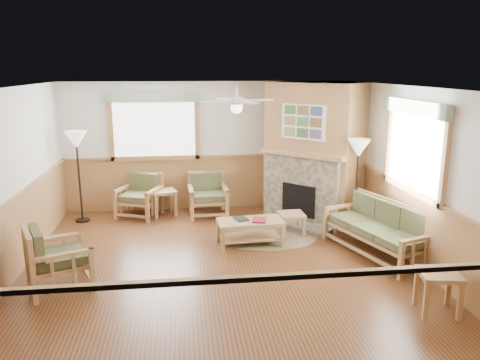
{
  "coord_description": "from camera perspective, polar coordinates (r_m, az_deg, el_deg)",
  "views": [
    {
      "loc": [
        -0.53,
        -6.8,
        2.98
      ],
      "look_at": [
        0.4,
        0.7,
        1.15
      ],
      "focal_mm": 35.0,
      "sensor_mm": 36.0,
      "label": 1
    }
  ],
  "objects": [
    {
      "name": "armchair_left",
      "position": [
        6.96,
        -21.27,
        -8.7
      ],
      "size": [
        1.04,
        1.04,
        0.89
      ],
      "primitive_type": null,
      "rotation": [
        0.0,
        0.0,
        1.97
      ],
      "color": "#A57A4D",
      "rests_on": "floor"
    },
    {
      "name": "armchair_back_right",
      "position": [
        9.59,
        -3.93,
        -1.86
      ],
      "size": [
        0.8,
        0.8,
        0.86
      ],
      "primitive_type": null,
      "rotation": [
        0.0,
        0.0,
        0.04
      ],
      "color": "#A57A4D",
      "rests_on": "floor"
    },
    {
      "name": "floor_lamp_left",
      "position": [
        9.61,
        -19.02,
        0.37
      ],
      "size": [
        0.42,
        0.42,
        1.81
      ],
      "primitive_type": null,
      "rotation": [
        0.0,
        0.0,
        0.02
      ],
      "color": "black",
      "rests_on": "floor"
    },
    {
      "name": "ceiling",
      "position": [
        6.83,
        -2.66,
        11.24
      ],
      "size": [
        6.0,
        6.0,
        0.01
      ],
      "primitive_type": "cube",
      "color": "white",
      "rests_on": "floor"
    },
    {
      "name": "end_table_chairs",
      "position": [
        9.75,
        -9.27,
        -2.75
      ],
      "size": [
        0.57,
        0.56,
        0.53
      ],
      "primitive_type": null,
      "rotation": [
        0.0,
        0.0,
        0.26
      ],
      "color": "#A57A4D",
      "rests_on": "floor"
    },
    {
      "name": "sofa",
      "position": [
        7.91,
        16.35,
        -5.77
      ],
      "size": [
        2.01,
        1.32,
        0.86
      ],
      "primitive_type": null,
      "rotation": [
        0.0,
        0.0,
        -1.24
      ],
      "color": "#A57A4D",
      "rests_on": "floor"
    },
    {
      "name": "wainscot",
      "position": [
        7.24,
        -2.47,
        -6.01
      ],
      "size": [
        6.0,
        6.0,
        1.1
      ],
      "primitive_type": null,
      "color": "#9B6D3F",
      "rests_on": "floor"
    },
    {
      "name": "ceiling_fan",
      "position": [
        7.16,
        -0.41,
        11.05
      ],
      "size": [
        1.59,
        1.59,
        0.36
      ],
      "primitive_type": null,
      "rotation": [
        0.0,
        0.0,
        0.35
      ],
      "color": "white",
      "rests_on": "ceiling"
    },
    {
      "name": "coffee_table",
      "position": [
        8.06,
        1.24,
        -6.42
      ],
      "size": [
        1.14,
        0.63,
        0.44
      ],
      "primitive_type": null,
      "rotation": [
        0.0,
        0.0,
        0.07
      ],
      "color": "#A57A4D",
      "rests_on": "floor"
    },
    {
      "name": "floor_lamp_right",
      "position": [
        8.66,
        14.01,
        -0.85
      ],
      "size": [
        0.45,
        0.45,
        1.76
      ],
      "primitive_type": null,
      "rotation": [
        0.0,
        0.0,
        0.14
      ],
      "color": "black",
      "rests_on": "floor"
    },
    {
      "name": "wall_right",
      "position": [
        7.84,
        19.89,
        0.78
      ],
      "size": [
        0.02,
        6.0,
        2.7
      ],
      "primitive_type": "cube",
      "color": "silver",
      "rests_on": "floor"
    },
    {
      "name": "wall_back",
      "position": [
        9.95,
        -3.93,
        4.14
      ],
      "size": [
        6.0,
        0.02,
        2.7
      ],
      "primitive_type": "cube",
      "color": "silver",
      "rests_on": "floor"
    },
    {
      "name": "window_right",
      "position": [
        7.48,
        21.04,
        9.27
      ],
      "size": [
        0.16,
        1.9,
        1.5
      ],
      "primitive_type": null,
      "color": "white",
      "rests_on": "wall_right"
    },
    {
      "name": "footstool",
      "position": [
        8.66,
        6.29,
        -5.26
      ],
      "size": [
        0.46,
        0.46,
        0.39
      ],
      "primitive_type": null,
      "rotation": [
        0.0,
        0.0,
        0.03
      ],
      "color": "#A57A4D",
      "rests_on": "floor"
    },
    {
      "name": "fireplace",
      "position": [
        9.37,
        9.05,
        3.41
      ],
      "size": [
        3.11,
        3.11,
        2.7
      ],
      "primitive_type": null,
      "rotation": [
        0.0,
        0.0,
        -0.79
      ],
      "color": "#9B6D3F",
      "rests_on": "floor"
    },
    {
      "name": "book_dark",
      "position": [
        8.03,
        0.11,
        -4.65
      ],
      "size": [
        0.27,
        0.32,
        0.03
      ],
      "primitive_type": "cube",
      "rotation": [
        0.0,
        0.0,
        0.29
      ],
      "color": "black",
      "rests_on": "coffee_table"
    },
    {
      "name": "wall_front",
      "position": [
        4.17,
        0.82,
        -9.37
      ],
      "size": [
        6.0,
        0.02,
        2.7
      ],
      "primitive_type": "cube",
      "color": "silver",
      "rests_on": "floor"
    },
    {
      "name": "window_back",
      "position": [
        9.79,
        -10.59,
        10.74
      ],
      "size": [
        1.9,
        0.16,
        1.5
      ],
      "primitive_type": null,
      "color": "white",
      "rests_on": "wall_back"
    },
    {
      "name": "book_red",
      "position": [
        7.95,
        2.37,
        -4.79
      ],
      "size": [
        0.29,
        0.34,
        0.03
      ],
      "primitive_type": "cube",
      "rotation": [
        0.0,
        0.0,
        -0.25
      ],
      "color": "maroon",
      "rests_on": "coffee_table"
    },
    {
      "name": "floor",
      "position": [
        7.45,
        -2.43,
        -10.03
      ],
      "size": [
        6.0,
        6.0,
        0.01
      ],
      "primitive_type": "cube",
      "color": "#563017",
      "rests_on": "ground"
    },
    {
      "name": "armchair_back_left",
      "position": [
        9.74,
        -12.21,
        -1.9
      ],
      "size": [
        1.0,
        1.0,
        0.86
      ],
      "primitive_type": null,
      "rotation": [
        0.0,
        0.0,
        -0.39
      ],
      "color": "#A57A4D",
      "rests_on": "floor"
    },
    {
      "name": "braided_rug",
      "position": [
        8.4,
        3.51,
        -7.16
      ],
      "size": [
        2.23,
        2.23,
        0.01
      ],
      "primitive_type": "cylinder",
      "rotation": [
        0.0,
        0.0,
        0.36
      ],
      "color": "brown",
      "rests_on": "floor"
    },
    {
      "name": "end_table_sofa",
      "position": [
        6.43,
        22.97,
        -12.5
      ],
      "size": [
        0.55,
        0.54,
        0.54
      ],
      "primitive_type": null,
      "rotation": [
        0.0,
        0.0,
        -0.18
      ],
      "color": "#A57A4D",
      "rests_on": "floor"
    },
    {
      "name": "wall_left",
      "position": [
        7.42,
        -26.31,
        -0.52
      ],
      "size": [
        0.02,
        6.0,
        2.7
      ],
      "primitive_type": "cube",
      "color": "silver",
      "rests_on": "floor"
    }
  ]
}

